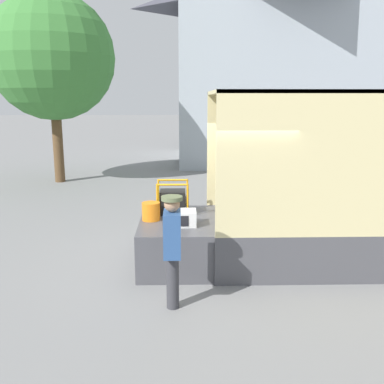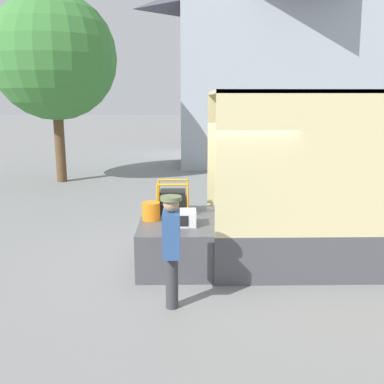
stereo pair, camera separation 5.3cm
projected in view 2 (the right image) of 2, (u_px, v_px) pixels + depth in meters
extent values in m
plane|color=gray|center=(210.00, 261.00, 8.00)|extent=(160.00, 160.00, 0.00)
cube|color=#4C4C51|center=(321.00, 239.00, 7.95)|extent=(4.15, 2.22, 0.81)
cube|color=beige|center=(310.00, 150.00, 8.68)|extent=(4.15, 0.06, 2.29)
cube|color=beige|center=(350.00, 166.00, 6.57)|extent=(4.15, 0.06, 2.29)
cube|color=beige|center=(331.00, 92.00, 7.39)|extent=(4.15, 2.22, 0.06)
cylinder|color=#3370B2|center=(313.00, 219.00, 7.17)|extent=(0.28, 0.28, 0.35)
cube|color=#B2A893|center=(300.00, 219.00, 7.36)|extent=(0.44, 0.32, 0.27)
cube|color=#B2A893|center=(363.00, 212.00, 7.83)|extent=(0.44, 0.32, 0.25)
cube|color=#B2A893|center=(359.00, 199.00, 8.61)|extent=(0.44, 0.32, 0.35)
cube|color=#4C4C51|center=(176.00, 240.00, 7.90)|extent=(1.28, 2.11, 0.81)
cube|color=white|center=(182.00, 218.00, 7.41)|extent=(0.48, 0.39, 0.26)
cube|color=black|center=(179.00, 221.00, 7.22)|extent=(0.31, 0.01, 0.18)
cube|color=black|center=(173.00, 202.00, 8.16)|extent=(0.48, 0.41, 0.45)
cylinder|color=slate|center=(183.00, 201.00, 8.16)|extent=(0.18, 0.22, 0.22)
cylinder|color=orange|center=(157.00, 200.00, 7.91)|extent=(0.04, 0.04, 0.63)
cylinder|color=orange|center=(188.00, 200.00, 7.92)|extent=(0.04, 0.04, 0.63)
cylinder|color=orange|center=(159.00, 195.00, 8.37)|extent=(0.04, 0.04, 0.63)
cylinder|color=orange|center=(188.00, 195.00, 8.38)|extent=(0.04, 0.04, 0.63)
cylinder|color=orange|center=(172.00, 185.00, 7.85)|extent=(0.56, 0.04, 0.04)
cylinder|color=orange|center=(173.00, 180.00, 8.31)|extent=(0.56, 0.04, 0.04)
cylinder|color=orange|center=(151.00, 211.00, 7.73)|extent=(0.33, 0.33, 0.33)
cylinder|color=#38383D|center=(172.00, 281.00, 6.13)|extent=(0.18, 0.18, 0.80)
cube|color=#2D5189|center=(171.00, 234.00, 5.98)|extent=(0.24, 0.44, 0.63)
sphere|color=tan|center=(171.00, 204.00, 5.89)|extent=(0.22, 0.22, 0.22)
cylinder|color=#606B47|center=(171.00, 198.00, 5.87)|extent=(0.30, 0.30, 0.06)
cube|color=#A8B2BC|center=(278.00, 87.00, 21.31)|extent=(9.64, 8.00, 7.20)
cylinder|color=brown|center=(60.00, 148.00, 15.55)|extent=(0.36, 0.36, 2.45)
sphere|color=#3D7F38|center=(54.00, 57.00, 14.87)|extent=(4.35, 4.35, 4.35)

